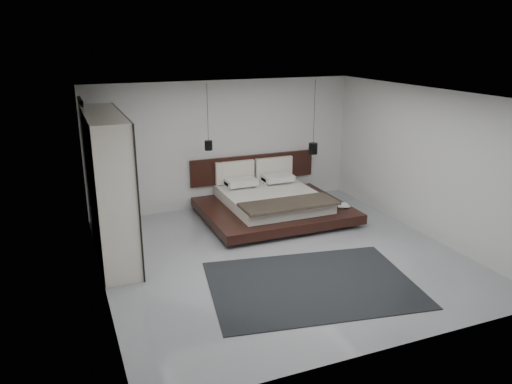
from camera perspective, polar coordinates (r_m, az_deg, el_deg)
name	(u,v)px	position (r m, az deg, el deg)	size (l,w,h in m)	color
floor	(281,255)	(8.87, 2.82, -7.23)	(6.00, 6.00, 0.00)	#92959A
ceiling	(283,95)	(8.11, 3.12, 11.06)	(6.00, 6.00, 0.00)	white
wall_back	(224,144)	(11.09, -3.63, 5.44)	(6.00, 6.00, 0.00)	silver
wall_front	(392,245)	(5.96, 15.30, -5.90)	(6.00, 6.00, 0.00)	silver
wall_left	(96,200)	(7.66, -17.84, -0.89)	(6.00, 6.00, 0.00)	silver
wall_right	(425,163)	(10.00, 18.77, 3.21)	(6.00, 6.00, 0.00)	silver
lattice_screen	(87,167)	(10.05, -18.74, 2.69)	(0.05, 0.90, 2.60)	black
bed	(272,203)	(10.63, 1.81, -1.22)	(2.97, 2.47, 1.11)	black
book_lower	(338,206)	(10.60, 9.35, -1.55)	(0.22, 0.30, 0.03)	#99724C
book_upper	(338,205)	(10.56, 9.35, -1.49)	(0.20, 0.28, 0.02)	#99724C
pendant_left	(209,145)	(10.33, -5.45, 5.36)	(0.16, 0.16, 1.35)	black
pendant_right	(313,148)	(11.31, 6.54, 4.98)	(0.20, 0.20, 1.65)	black
wardrobe	(109,186)	(8.83, -16.47, 0.62)	(0.60, 2.55, 2.50)	silver
rug	(312,284)	(7.93, 6.39, -10.43)	(3.14, 2.24, 0.01)	black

